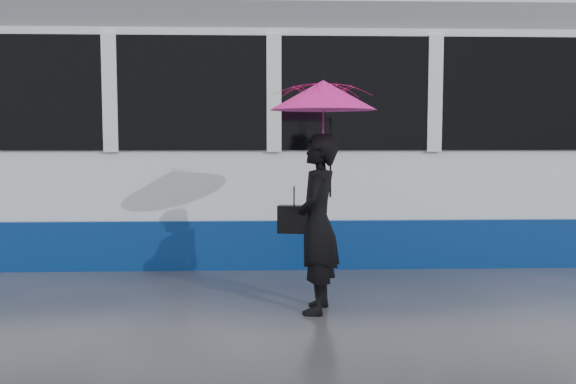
{
  "coord_description": "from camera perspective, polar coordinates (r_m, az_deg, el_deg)",
  "views": [
    {
      "loc": [
        0.85,
        -6.69,
        1.68
      ],
      "look_at": [
        1.1,
        -0.09,
        1.1
      ],
      "focal_mm": 40.0,
      "sensor_mm": 36.0,
      "label": 1
    }
  ],
  "objects": [
    {
      "name": "woman",
      "position": [
        6.08,
        2.62,
        -2.82
      ],
      "size": [
        0.52,
        0.69,
        1.7
      ],
      "primitive_type": "imported",
      "rotation": [
        0.0,
        0.0,
        -1.77
      ],
      "color": "black",
      "rests_on": "ground"
    },
    {
      "name": "rails",
      "position": [
        9.38,
        -7.41,
        -5.27
      ],
      "size": [
        34.0,
        1.51,
        0.02
      ],
      "color": "#3F3D38",
      "rests_on": "ground"
    },
    {
      "name": "tram",
      "position": [
        9.56,
        13.83,
        4.63
      ],
      "size": [
        26.0,
        2.56,
        3.35
      ],
      "color": "white",
      "rests_on": "ground"
    },
    {
      "name": "handbag",
      "position": [
        6.08,
        0.54,
        -2.43
      ],
      "size": [
        0.32,
        0.19,
        0.44
      ],
      "rotation": [
        0.0,
        0.0,
        -0.2
      ],
      "color": "black",
      "rests_on": "ground"
    },
    {
      "name": "umbrella",
      "position": [
        6.03,
        3.14,
        6.76
      ],
      "size": [
        1.18,
        1.18,
        1.15
      ],
      "rotation": [
        0.0,
        0.0,
        -0.2
      ],
      "color": "#EF146E",
      "rests_on": "ground"
    },
    {
      "name": "ground",
      "position": [
        6.95,
        -9.29,
        -9.04
      ],
      "size": [
        90.0,
        90.0,
        0.0
      ],
      "primitive_type": "plane",
      "color": "#28282D",
      "rests_on": "ground"
    }
  ]
}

